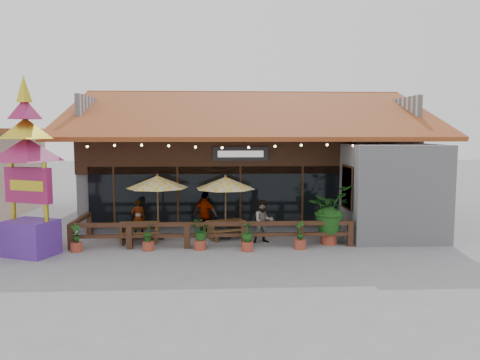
{
  "coord_description": "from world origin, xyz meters",
  "views": [
    {
      "loc": [
        -1.47,
        -16.66,
        4.07
      ],
      "look_at": [
        -0.54,
        1.5,
        2.19
      ],
      "focal_mm": 35.0,
      "sensor_mm": 36.0,
      "label": 1
    }
  ],
  "objects": [
    {
      "name": "planter_d",
      "position": [
        -0.41,
        -1.0,
        0.48
      ],
      "size": [
        0.54,
        0.54,
        1.01
      ],
      "color": "#9A3C2A",
      "rests_on": "ground"
    },
    {
      "name": "planter_e",
      "position": [
        1.44,
        -0.82,
        0.42
      ],
      "size": [
        0.41,
        0.42,
        1.0
      ],
      "color": "#9A3C2A",
      "rests_on": "ground"
    },
    {
      "name": "umbrella_left",
      "position": [
        -3.68,
        0.97,
        2.18
      ],
      "size": [
        2.7,
        2.7,
        2.5
      ],
      "color": "brown",
      "rests_on": "ground"
    },
    {
      "name": "diner_c",
      "position": [
        -1.9,
        1.31,
        0.87
      ],
      "size": [
        1.1,
        0.89,
        1.75
      ],
      "primitive_type": "imported",
      "rotation": [
        0.0,
        0.0,
        2.6
      ],
      "color": "#361F11",
      "rests_on": "ground"
    },
    {
      "name": "diner_a",
      "position": [
        -4.5,
        1.42,
        0.74
      ],
      "size": [
        0.62,
        0.5,
        1.47
      ],
      "primitive_type": "imported",
      "rotation": [
        0.0,
        0.0,
        3.45
      ],
      "color": "#361F11",
      "rests_on": "ground"
    },
    {
      "name": "planter_b",
      "position": [
        -3.82,
        -0.75,
        0.43
      ],
      "size": [
        0.44,
        0.46,
        0.96
      ],
      "color": "#9A3C2A",
      "rests_on": "ground"
    },
    {
      "name": "umbrella_right",
      "position": [
        -1.12,
        0.93,
        2.14
      ],
      "size": [
        2.84,
        2.84,
        2.45
      ],
      "color": "brown",
      "rests_on": "ground"
    },
    {
      "name": "ground",
      "position": [
        0.0,
        0.0,
        0.0
      ],
      "size": [
        100.0,
        100.0,
        0.0
      ],
      "primitive_type": "plane",
      "color": "gray",
      "rests_on": "ground"
    },
    {
      "name": "tropical_plant",
      "position": [
        2.63,
        -0.14,
        1.24
      ],
      "size": [
        2.06,
        2.07,
        2.16
      ],
      "color": "#9A3C2A",
      "rests_on": "ground"
    },
    {
      "name": "planter_c",
      "position": [
        -2.04,
        -0.74,
        0.57
      ],
      "size": [
        0.68,
        0.61,
        1.02
      ],
      "color": "#9A3C2A",
      "rests_on": "ground"
    },
    {
      "name": "patio_railing",
      "position": [
        -2.25,
        -0.27,
        0.61
      ],
      "size": [
        10.0,
        2.6,
        0.92
      ],
      "color": "#4A291A",
      "rests_on": "ground"
    },
    {
      "name": "thai_sign_tower",
      "position": [
        -7.6,
        -1.17,
        3.34
      ],
      "size": [
        3.06,
        3.06,
        6.32
      ],
      "color": "#552895",
      "rests_on": "ground"
    },
    {
      "name": "picnic_table_right",
      "position": [
        -1.11,
        1.0,
        0.46
      ],
      "size": [
        1.75,
        1.63,
        0.68
      ],
      "color": "brown",
      "rests_on": "ground"
    },
    {
      "name": "diner_b",
      "position": [
        0.25,
        0.18,
        0.79
      ],
      "size": [
        0.88,
        0.74,
        1.58
      ],
      "primitive_type": "imported",
      "rotation": [
        0.0,
        0.0,
        0.2
      ],
      "color": "#361F11",
      "rests_on": "ground"
    },
    {
      "name": "restaurant_building",
      "position": [
        0.26,
        6.61,
        2.21
      ],
      "size": [
        15.5,
        14.73,
        6.09
      ],
      "color": "#B9B9BE",
      "rests_on": "ground"
    },
    {
      "name": "picnic_table_left",
      "position": [
        -4.33,
        0.58,
        0.48
      ],
      "size": [
        1.58,
        1.39,
        0.71
      ],
      "color": "brown",
      "rests_on": "ground"
    },
    {
      "name": "planter_a",
      "position": [
        -6.24,
        -0.79,
        0.41
      ],
      "size": [
        0.41,
        0.4,
        0.97
      ],
      "color": "#9A3C2A",
      "rests_on": "ground"
    }
  ]
}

